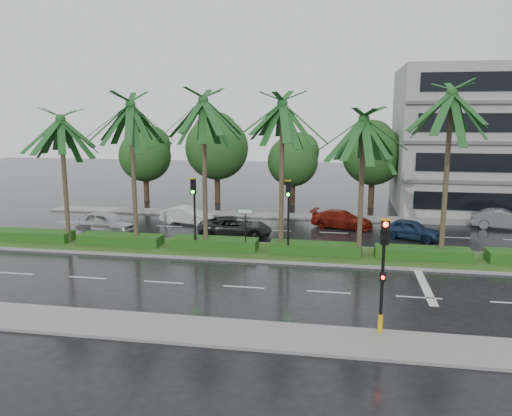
% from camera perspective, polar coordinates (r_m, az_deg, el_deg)
% --- Properties ---
extents(ground, '(120.00, 120.00, 0.00)m').
position_cam_1_polar(ground, '(28.67, 0.57, -5.73)').
color(ground, black).
rests_on(ground, ground).
extents(near_sidewalk, '(40.00, 2.40, 0.12)m').
position_cam_1_polar(near_sidewalk, '(19.26, -4.52, -13.94)').
color(near_sidewalk, slate).
rests_on(near_sidewalk, ground).
extents(far_sidewalk, '(40.00, 2.00, 0.12)m').
position_cam_1_polar(far_sidewalk, '(40.21, 3.36, -0.91)').
color(far_sidewalk, slate).
rests_on(far_sidewalk, ground).
extents(median, '(36.00, 4.00, 0.15)m').
position_cam_1_polar(median, '(29.59, 0.89, -5.04)').
color(median, gray).
rests_on(median, ground).
extents(hedge, '(35.20, 1.40, 0.60)m').
position_cam_1_polar(hedge, '(29.50, 0.89, -4.35)').
color(hedge, '#154714').
rests_on(hedge, median).
extents(lane_markings, '(34.00, 13.06, 0.01)m').
position_cam_1_polar(lane_markings, '(27.94, 6.62, -6.22)').
color(lane_markings, silver).
rests_on(lane_markings, ground).
extents(palm_row, '(26.30, 4.20, 9.87)m').
position_cam_1_polar(palm_row, '(28.74, -1.55, 10.19)').
color(palm_row, '#403725').
rests_on(palm_row, median).
extents(signal_near, '(0.34, 0.45, 4.36)m').
position_cam_1_polar(signal_near, '(18.67, 14.30, -7.02)').
color(signal_near, black).
rests_on(signal_near, near_sidewalk).
extents(signal_median_left, '(0.34, 0.42, 4.36)m').
position_cam_1_polar(signal_median_left, '(29.16, -7.10, 0.53)').
color(signal_median_left, black).
rests_on(signal_median_left, median).
extents(signal_median_right, '(0.34, 0.42, 4.36)m').
position_cam_1_polar(signal_median_right, '(28.07, 3.71, 0.19)').
color(signal_median_right, black).
rests_on(signal_median_right, median).
extents(street_sign, '(0.95, 0.09, 2.60)m').
position_cam_1_polar(street_sign, '(28.78, -1.23, -1.30)').
color(street_sign, black).
rests_on(street_sign, median).
extents(bg_trees, '(32.89, 5.79, 8.36)m').
position_cam_1_polar(bg_trees, '(45.12, 3.69, 6.46)').
color(bg_trees, '#342517').
rests_on(bg_trees, ground).
extents(building, '(16.00, 10.00, 12.00)m').
position_cam_1_polar(building, '(46.91, 25.62, 7.04)').
color(building, gray).
rests_on(building, ground).
extents(car_silver, '(2.65, 4.72, 1.51)m').
position_cam_1_polar(car_silver, '(35.95, -16.68, -1.58)').
color(car_silver, '#B9BAC1').
rests_on(car_silver, ground).
extents(car_white, '(2.02, 4.10, 1.29)m').
position_cam_1_polar(car_white, '(37.83, -7.92, -0.82)').
color(car_white, silver).
rests_on(car_white, ground).
extents(car_darkgrey, '(2.65, 5.09, 1.37)m').
position_cam_1_polar(car_darkgrey, '(33.32, -2.39, -2.20)').
color(car_darkgrey, '#232426').
rests_on(car_darkgrey, ground).
extents(car_red, '(2.78, 4.72, 1.28)m').
position_cam_1_polar(car_red, '(36.57, 9.78, -1.27)').
color(car_red, maroon).
rests_on(car_red, ground).
extents(car_blue, '(2.94, 4.13, 1.31)m').
position_cam_1_polar(car_blue, '(34.34, 17.29, -2.35)').
color(car_blue, navy).
rests_on(car_blue, ground).
extents(car_grey, '(2.25, 4.45, 1.40)m').
position_cam_1_polar(car_grey, '(39.85, 26.38, -1.17)').
color(car_grey, slate).
rests_on(car_grey, ground).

